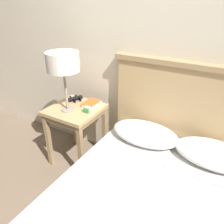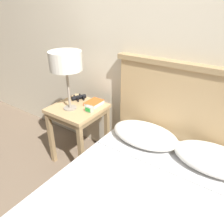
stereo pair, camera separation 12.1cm
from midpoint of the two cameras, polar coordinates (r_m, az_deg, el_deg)
The scene contains 7 objects.
ground_plane at distance 2.04m, azimuth -4.49°, elevation -25.23°, with size 20.00×20.00×0.00m, color #7A6651.
wall_back at distance 2.02m, azimuth 11.02°, elevation 18.00°, with size 8.00×0.06×2.60m.
nightstand at distance 2.27m, azimuth -7.36°, elevation -0.91°, with size 0.49×0.50×0.65m.
table_lamp at distance 2.03m, azimuth -10.32°, elevation 12.70°, with size 0.30×0.30×0.56m.
book_on_nightstand at distance 2.24m, azimuth -3.21°, elevation 2.37°, with size 0.14×0.18×0.04m.
binoculars_pair at distance 2.37m, azimuth -7.22°, elevation 3.79°, with size 0.16×0.16×0.05m.
alarm_clock at distance 2.10m, azimuth -4.35°, elevation 0.77°, with size 0.07×0.05×0.06m.
Camera 2 is at (0.86, -0.89, 1.63)m, focal length 35.00 mm.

